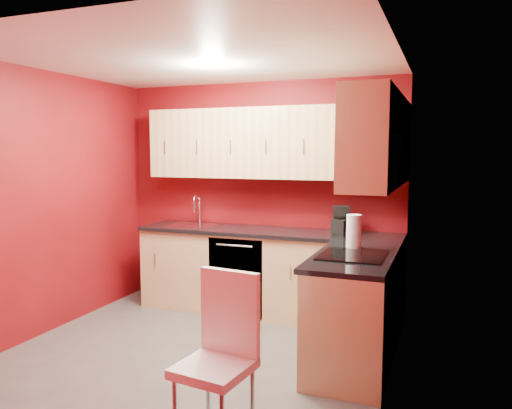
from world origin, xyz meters
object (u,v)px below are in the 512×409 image
Objects in this scene: sink at (193,222)px; coffee_maker at (341,220)px; napkin_holder at (340,227)px; paper_towel at (354,232)px; dining_chair at (214,359)px; microwave at (369,162)px.

sink reaches higher than coffee_maker.
coffee_maker reaches higher than napkin_holder.
paper_towel reaches higher than napkin_holder.
napkin_holder is at bearing 110.34° from paper_towel.
sink reaches higher than dining_chair.
napkin_holder is at bearing 113.01° from microwave.
dining_chair is (1.40, -2.34, -0.44)m from sink.
microwave reaches higher than paper_towel.
sink is at bearing 128.44° from dining_chair.
dining_chair is at bearing -108.23° from paper_towel.
paper_towel is at bearing -20.30° from sink.
microwave is 1.24m from napkin_holder.
microwave is 2.58× the size of paper_towel.
sink reaches higher than paper_towel.
coffee_maker is at bearing 112.10° from microwave.
dining_chair is at bearing -109.52° from coffee_maker.
napkin_holder is 0.15× the size of dining_chair.
dining_chair is at bearing -97.04° from napkin_holder.
microwave is at bearing -66.99° from napkin_holder.
napkin_holder reaches higher than dining_chair.
dining_chair is (-0.54, -1.63, -0.55)m from paper_towel.
dining_chair is (-0.69, -1.34, -1.16)m from microwave.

